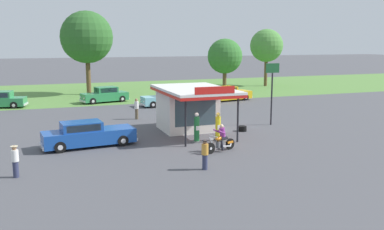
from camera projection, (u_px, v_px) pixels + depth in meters
ground_plane at (208, 143)px, 25.93m from camera, size 300.00×300.00×0.00m
grass_verge_strip at (120, 91)px, 53.70m from camera, size 120.00×24.00×0.01m
service_station_kiosk at (189, 105)px, 29.35m from camera, size 4.35×7.01×3.60m
gas_pump_nearside at (197, 129)px, 26.03m from camera, size 0.44×0.44×1.89m
gas_pump_offside at (218, 128)px, 26.52m from camera, size 0.44×0.44×1.82m
motorcycle_with_rider at (221, 140)px, 23.91m from camera, size 2.12×0.99×1.58m
featured_classic_sedan at (88, 135)px, 25.04m from camera, size 5.72×2.32×1.54m
parked_car_back_row_centre at (105, 95)px, 43.50m from camera, size 5.14×2.83×1.60m
parked_car_back_row_centre_left at (227, 94)px, 44.67m from camera, size 5.69×2.74×1.53m
parked_car_back_row_far_left at (167, 99)px, 41.00m from camera, size 5.09×2.06×1.57m
bystander_admiring_sedan at (205, 154)px, 20.48m from camera, size 0.34×0.34×1.50m
bystander_strolling_foreground at (137, 108)px, 33.89m from camera, size 0.34×0.34×1.70m
bystander_standing_back_lot at (15, 161)px, 19.28m from camera, size 0.34×0.34×1.52m
tree_oak_right at (266, 47)px, 58.86m from camera, size 4.61×4.61×8.01m
tree_oak_far_left at (85, 38)px, 49.05m from camera, size 6.11×6.11×9.81m
tree_oak_centre at (225, 56)px, 53.03m from camera, size 4.42×4.42×6.63m
roadside_pole_sign at (272, 83)px, 31.20m from camera, size 1.10×0.12×4.64m
spare_tire_stack at (242, 129)px, 29.43m from camera, size 0.60×0.60×0.36m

